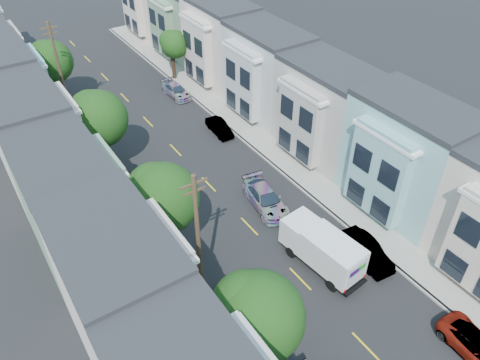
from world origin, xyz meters
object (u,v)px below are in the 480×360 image
(lead_sedan, at_px, (266,199))
(tree_b, at_px, (256,318))
(tree_c, at_px, (162,199))
(parked_left_d, at_px, (146,190))
(tree_e, at_px, (50,62))
(tree_d, at_px, (97,120))
(parked_right_a, at_px, (477,347))
(parked_left_c, at_px, (242,311))
(utility_pole_near, at_px, (199,245))
(utility_pole_far, at_px, (61,75))
(fedex_truck, at_px, (322,248))
(parked_right_b, at_px, (366,251))
(tree_far_r, at_px, (174,45))
(parked_right_c, at_px, (219,128))
(parked_right_d, at_px, (176,91))

(lead_sedan, bearing_deg, tree_b, -118.93)
(tree_c, distance_m, parked_left_d, 8.19)
(tree_e, xyz_separation_m, parked_left_d, (1.40, -18.21, -4.34))
(tree_c, height_order, tree_d, tree_d)
(tree_c, xyz_separation_m, lead_sedan, (8.66, 0.51, -4.42))
(parked_right_a, bearing_deg, parked_left_c, 139.48)
(utility_pole_near, bearing_deg, parked_left_d, 83.02)
(tree_e, distance_m, lead_sedan, 26.25)
(tree_c, relative_size, parked_left_d, 1.52)
(utility_pole_far, relative_size, lead_sedan, 1.99)
(fedex_truck, xyz_separation_m, parked_right_b, (2.96, -1.30, -0.86))
(tree_c, bearing_deg, parked_right_b, -34.72)
(tree_c, relative_size, utility_pole_far, 0.75)
(tree_e, distance_m, utility_pole_far, 3.64)
(lead_sedan, bearing_deg, tree_c, -167.26)
(tree_far_r, bearing_deg, parked_right_a, -92.80)
(parked_right_b, distance_m, parked_right_c, 19.32)
(fedex_truck, bearing_deg, parked_right_b, -29.57)
(tree_b, bearing_deg, tree_e, 90.00)
(parked_left_c, height_order, parked_right_a, parked_right_a)
(parked_right_c, bearing_deg, tree_e, 133.70)
(tree_far_r, height_order, parked_left_d, tree_far_r)
(utility_pole_far, distance_m, parked_left_d, 15.30)
(tree_e, height_order, parked_right_d, tree_e)
(parked_right_c, bearing_deg, parked_right_b, -86.29)
(tree_c, xyz_separation_m, parked_right_c, (11.20, 11.56, -4.56))
(tree_far_r, bearing_deg, parked_right_b, -93.56)
(tree_e, relative_size, parked_right_b, 1.64)
(parked_right_d, bearing_deg, parked_right_a, -92.36)
(tree_far_r, relative_size, fedex_truck, 0.95)
(tree_c, xyz_separation_m, utility_pole_far, (0.00, 21.28, -0.02))
(tree_c, bearing_deg, lead_sedan, 3.34)
(tree_d, bearing_deg, tree_c, -90.00)
(tree_b, relative_size, utility_pole_far, 0.74)
(tree_e, distance_m, parked_right_d, 12.82)
(tree_b, bearing_deg, parked_right_a, -28.17)
(tree_d, xyz_separation_m, lead_sedan, (8.66, -11.11, -4.43))
(fedex_truck, distance_m, lead_sedan, 7.03)
(parked_left_c, bearing_deg, parked_right_a, -46.58)
(tree_b, relative_size, parked_left_d, 1.48)
(tree_b, relative_size, lead_sedan, 1.47)
(parked_left_c, xyz_separation_m, parked_right_c, (9.80, 18.65, -0.01))
(utility_pole_near, relative_size, parked_right_d, 2.38)
(parked_right_a, relative_size, parked_right_d, 1.09)
(tree_e, height_order, utility_pole_far, utility_pole_far)
(utility_pole_far, height_order, parked_right_d, utility_pole_far)
(tree_b, xyz_separation_m, fedex_truck, (8.24, 3.98, -3.41))
(lead_sedan, bearing_deg, parked_right_c, 86.43)
(tree_c, distance_m, tree_d, 11.62)
(lead_sedan, bearing_deg, parked_left_d, 148.88)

